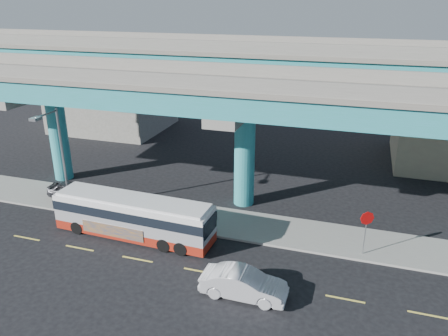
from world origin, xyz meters
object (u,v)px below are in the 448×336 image
(street_lamp, at_px, (56,147))
(sedan, at_px, (244,284))
(parked_car, at_px, (72,190))
(stop_sign, at_px, (366,223))
(transit_bus, at_px, (134,216))

(street_lamp, bearing_deg, sedan, -19.11)
(parked_car, bearing_deg, sedan, -117.75)
(street_lamp, xyz_separation_m, stop_sign, (20.52, 0.73, -2.82))
(stop_sign, bearing_deg, street_lamp, 178.61)
(sedan, xyz_separation_m, street_lamp, (-14.70, 5.09, 4.29))
(street_lamp, bearing_deg, transit_bus, -12.07)
(parked_car, bearing_deg, street_lamp, -161.69)
(transit_bus, xyz_separation_m, street_lamp, (-6.34, 1.36, 3.54))
(transit_bus, distance_m, sedan, 9.19)
(sedan, distance_m, street_lamp, 16.14)
(transit_bus, distance_m, stop_sign, 14.35)
(sedan, xyz_separation_m, parked_car, (-15.50, 7.15, 0.05))
(stop_sign, bearing_deg, sedan, -138.36)
(sedan, relative_size, stop_sign, 1.60)
(sedan, distance_m, stop_sign, 8.36)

